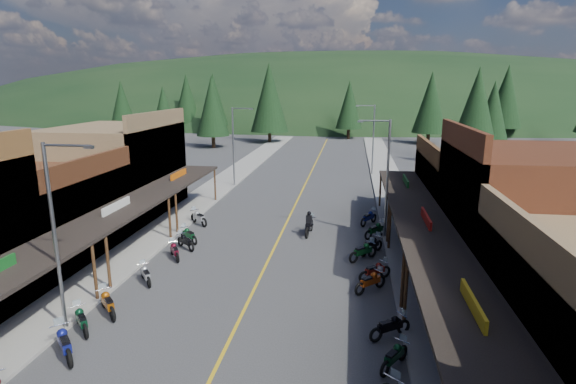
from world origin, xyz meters
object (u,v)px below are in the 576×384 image
at_px(streetlight_2, 385,173).
at_px(bike_west_11, 199,217).
at_px(streetlight_1, 235,143).
at_px(bike_west_6, 108,302).
at_px(pine_1, 213,99).
at_px(bike_east_6, 390,326).
at_px(shop_east_2, 529,219).
at_px(pine_8, 164,115).
at_px(pine_5, 506,96).
at_px(rider_on_bike, 309,225).
at_px(bike_west_5, 81,319).
at_px(bike_east_8, 375,270).
at_px(pine_3, 349,105).
at_px(pine_11, 476,109).
at_px(bike_east_7, 370,281).
at_px(bike_west_9, 185,241).
at_px(pine_4, 431,102).
at_px(bike_west_8, 175,250).
at_px(shop_west_2, 38,216).
at_px(streetlight_0, 57,230).
at_px(pine_9, 493,113).
at_px(bike_west_7, 146,274).
at_px(shop_east_3, 477,193).
at_px(bike_east_10, 371,244).
at_px(pine_2, 269,97).
at_px(bike_east_9, 363,251).
at_px(shop_west_3, 118,170).
at_px(bike_west_10, 189,234).
at_px(bike_east_12, 369,217).
at_px(pine_10, 212,106).
at_px(pine_7, 187,98).
at_px(bike_east_11, 376,229).
at_px(bike_west_4, 64,342).
at_px(pine_0, 122,104).
at_px(bike_east_5, 394,355).
at_px(pedestrian_east_b, 394,204).
at_px(streetlight_3, 372,137).

relative_size(streetlight_2, bike_west_11, 3.70).
relative_size(streetlight_1, bike_west_6, 3.70).
relative_size(pine_1, bike_east_6, 6.33).
height_order(shop_east_2, pine_8, pine_8).
xyz_separation_m(pine_5, rider_on_bike, (-32.04, -64.15, -7.28)).
xyz_separation_m(bike_west_5, bike_east_8, (12.47, 6.93, 0.00)).
bearing_deg(bike_west_5, rider_on_bike, 15.32).
xyz_separation_m(streetlight_1, bike_east_6, (13.44, -26.72, -3.90)).
distance_m(pine_3, bike_east_8, 65.40).
bearing_deg(pine_11, bike_east_7, -110.19).
xyz_separation_m(bike_west_6, bike_west_9, (0.46, 8.50, -0.07)).
height_order(pine_4, bike_west_8, pine_4).
xyz_separation_m(shop_west_2, streetlight_0, (6.80, -7.70, 1.93)).
relative_size(pine_9, bike_west_6, 4.99).
distance_m(bike_west_7, bike_west_11, 10.15).
xyz_separation_m(shop_west_2, rider_on_bike, (15.71, 6.15, -1.82)).
height_order(shop_east_3, streetlight_2, streetlight_2).
relative_size(streetlight_1, bike_east_10, 3.79).
xyz_separation_m(shop_east_3, pine_1, (-37.75, 58.70, 4.70)).
bearing_deg(pine_9, pine_2, 159.08).
height_order(streetlight_0, bike_east_9, streetlight_0).
distance_m(shop_west_3, bike_west_6, 17.89).
bearing_deg(pine_4, shop_east_2, -94.14).
height_order(streetlight_0, pine_5, pine_5).
relative_size(pine_8, bike_west_6, 4.62).
xyz_separation_m(pine_11, bike_west_9, (-25.53, -34.04, -6.64)).
height_order(bike_west_10, rider_on_bike, rider_on_bike).
relative_size(bike_east_8, bike_east_12, 0.96).
xyz_separation_m(bike_west_8, bike_east_9, (11.15, 1.34, 0.07)).
relative_size(pine_4, rider_on_bike, 5.23).
distance_m(shop_west_2, bike_east_10, 20.17).
bearing_deg(pine_10, pine_7, 118.30).
bearing_deg(pine_8, bike_east_11, -48.43).
xyz_separation_m(bike_west_9, bike_east_12, (11.65, 6.84, 0.06)).
xyz_separation_m(bike_west_4, rider_on_bike, (7.85, 15.69, 0.06)).
height_order(shop_west_3, pine_8, pine_8).
bearing_deg(bike_east_7, streetlight_0, -110.77).
distance_m(streetlight_1, bike_east_9, 22.55).
bearing_deg(bike_west_9, pine_1, 55.33).
height_order(pine_0, bike_east_6, pine_0).
bearing_deg(bike_west_11, bike_east_5, -99.21).
height_order(pine_4, pedestrian_east_b, pine_4).
xyz_separation_m(pine_1, pine_3, (28.00, -4.00, -0.75)).
distance_m(streetlight_2, bike_east_10, 5.08).
height_order(pine_5, bike_west_10, pine_5).
relative_size(bike_east_10, bike_east_11, 1.00).
distance_m(bike_west_8, bike_east_12, 14.46).
height_order(bike_west_9, bike_west_11, bike_west_11).
bearing_deg(streetlight_3, bike_east_10, -91.97).
height_order(pine_3, bike_east_11, pine_3).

